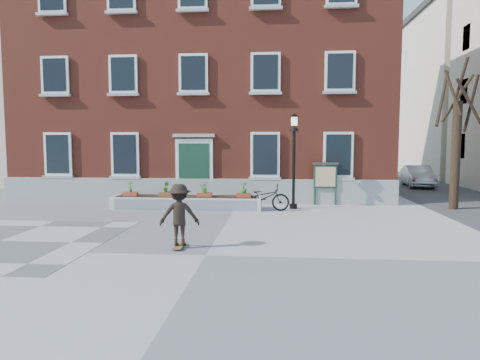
# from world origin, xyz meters

# --- Properties ---
(ground) EXTENTS (100.00, 100.00, 0.00)m
(ground) POSITION_xyz_m (0.00, 0.00, 0.00)
(ground) COLOR gray
(ground) RESTS_ON ground
(checker_patch) EXTENTS (6.00, 6.00, 0.01)m
(checker_patch) POSITION_xyz_m (-6.00, 1.00, 0.01)
(checker_patch) COLOR #505053
(checker_patch) RESTS_ON ground
(distant_building) EXTENTS (10.00, 12.00, 13.00)m
(distant_building) POSITION_xyz_m (-18.00, 20.00, 6.50)
(distant_building) COLOR beige
(distant_building) RESTS_ON ground
(bicycle) EXTENTS (2.07, 0.76, 1.08)m
(bicycle) POSITION_xyz_m (1.20, 6.91, 0.54)
(bicycle) COLOR black
(bicycle) RESTS_ON ground
(parked_car) EXTENTS (1.76, 4.10, 1.31)m
(parked_car) POSITION_xyz_m (10.38, 16.89, 0.66)
(parked_car) COLOR #ADAFB2
(parked_car) RESTS_ON ground
(brick_building) EXTENTS (18.40, 10.85, 12.60)m
(brick_building) POSITION_xyz_m (-2.00, 13.98, 6.30)
(brick_building) COLOR maroon
(brick_building) RESTS_ON ground
(planter_assembly) EXTENTS (6.20, 1.12, 1.15)m
(planter_assembly) POSITION_xyz_m (-1.99, 7.18, 0.31)
(planter_assembly) COLOR silver
(planter_assembly) RESTS_ON ground
(bare_tree) EXTENTS (1.83, 1.83, 6.16)m
(bare_tree) POSITION_xyz_m (9.01, 8.01, 2.79)
(bare_tree) COLOR #2E2014
(bare_tree) RESTS_ON ground
(lamp_post) EXTENTS (0.40, 0.40, 3.93)m
(lamp_post) POSITION_xyz_m (2.42, 7.58, 2.54)
(lamp_post) COLOR black
(lamp_post) RESTS_ON ground
(notice_board) EXTENTS (1.10, 0.16, 1.87)m
(notice_board) POSITION_xyz_m (3.84, 8.71, 1.26)
(notice_board) COLOR #193324
(notice_board) RESTS_ON ground
(skateboarder) EXTENTS (1.13, 0.78, 1.69)m
(skateboarder) POSITION_xyz_m (-0.80, 0.69, 0.88)
(skateboarder) COLOR brown
(skateboarder) RESTS_ON ground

